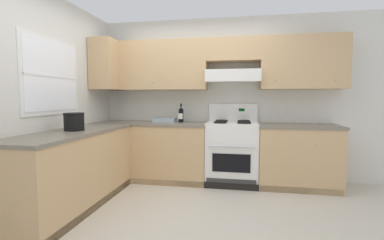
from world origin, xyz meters
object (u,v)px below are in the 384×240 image
object	(u,v)px
wine_bottle	(181,114)
bucket	(74,121)
bowl	(165,121)
stove	(232,152)

from	to	relation	value
wine_bottle	bucket	distance (m)	1.64
wine_bottle	bowl	xyz separation A→B (m)	(-0.26, -0.03, -0.10)
stove	wine_bottle	world-z (taller)	wine_bottle
stove	wine_bottle	xyz separation A→B (m)	(-0.80, 0.09, 0.56)
bowl	wine_bottle	bearing A→B (deg)	6.06
stove	bucket	size ratio (longest dim) A/B	4.99
wine_bottle	bucket	bearing A→B (deg)	-127.69
bucket	wine_bottle	bearing A→B (deg)	52.31
bowl	bucket	size ratio (longest dim) A/B	1.45
bowl	stove	bearing A→B (deg)	-3.17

